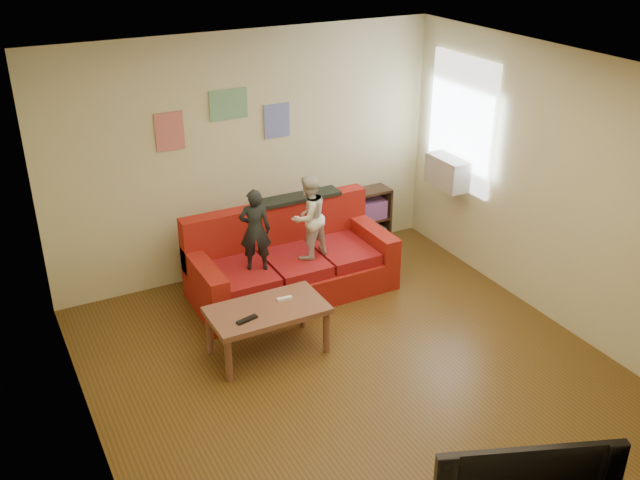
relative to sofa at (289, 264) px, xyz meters
name	(u,v)px	position (x,y,z in m)	size (l,w,h in m)	color
room_shell	(365,245)	(-0.14, -1.78, 1.03)	(4.52, 5.02, 2.72)	brown
sofa	(289,264)	(0.00, 0.00, 0.00)	(2.16, 0.99, 0.95)	#A61E14
child_a	(255,230)	(-0.45, -0.17, 0.57)	(0.32, 0.21, 0.87)	black
child_b	(308,217)	(0.15, -0.17, 0.59)	(0.44, 0.35, 0.91)	silver
coffee_table	(267,314)	(-0.70, -1.00, 0.10)	(1.09, 0.60, 0.49)	brown
remote	(247,320)	(-0.95, -1.12, 0.18)	(0.21, 0.05, 0.02)	black
game_controller	(285,299)	(-0.50, -0.95, 0.19)	(0.14, 0.04, 0.03)	white
bookshelf	(353,225)	(1.10, 0.52, 0.02)	(0.94, 0.28, 0.75)	#352418
window	(461,123)	(2.08, -0.13, 1.32)	(0.04, 1.08, 1.48)	white
ac_unit	(449,172)	(1.96, -0.13, 0.76)	(0.28, 0.55, 0.35)	#B7B2A3
artwork_left	(170,131)	(-0.99, 0.71, 1.43)	(0.30, 0.01, 0.40)	#D87266
artwork_center	(228,104)	(-0.34, 0.71, 1.63)	(0.42, 0.01, 0.32)	#72B27F
artwork_right	(277,121)	(0.21, 0.71, 1.38)	(0.30, 0.01, 0.38)	#727FCC
file_box	(373,260)	(1.03, -0.08, -0.17)	(0.42, 0.32, 0.29)	silver
television	(520,477)	(-0.34, -3.94, 0.48)	(1.12, 0.15, 0.64)	black
tissue	(328,292)	(0.30, -0.33, -0.27)	(0.10, 0.10, 0.10)	silver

